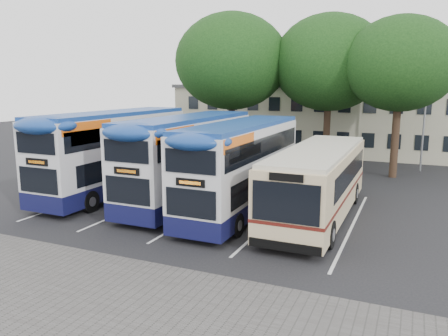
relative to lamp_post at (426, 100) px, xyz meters
name	(u,v)px	position (x,y,z in m)	size (l,w,h in m)	color
ground	(242,254)	(-6.00, -19.97, -5.08)	(120.00, 120.00, 0.00)	black
paving_strip	(110,305)	(-8.00, -24.97, -5.08)	(40.00, 6.00, 0.01)	#595654
bay_lines	(209,208)	(-9.75, -14.97, -5.08)	(14.12, 11.00, 0.01)	silver
depot_building	(351,118)	(-6.00, 7.02, -1.93)	(32.40, 8.40, 6.20)	#B0AB8E
lamp_post	(426,100)	(0.00, 0.00, 0.00)	(0.25, 1.05, 9.06)	gray
tree_left	(232,62)	(-13.60, -2.86, 2.78)	(8.50, 8.50, 11.49)	black
tree_mid	(330,63)	(-6.57, -1.30, 2.62)	(8.19, 8.19, 11.20)	black
tree_right	(401,64)	(-1.71, -3.08, 2.35)	(7.23, 7.23, 10.53)	black
bus_dd_left	(116,149)	(-15.96, -14.17, -2.52)	(2.71, 11.18, 4.66)	#10123D
bus_dd_mid	(190,155)	(-11.24, -14.14, -2.60)	(2.63, 10.84, 4.52)	#10123D
bus_dd_right	(242,163)	(-8.01, -14.84, -2.68)	(2.54, 10.47, 4.36)	#10123D
bus_single	(319,178)	(-4.44, -14.27, -3.22)	(2.80, 11.01, 3.28)	beige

